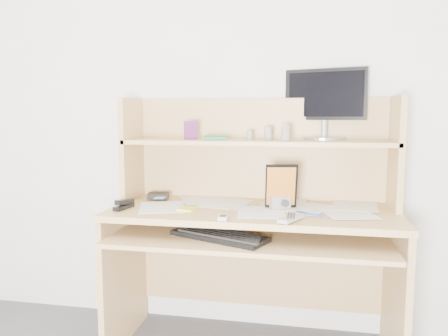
% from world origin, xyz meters
% --- Properties ---
extents(back_wall, '(3.60, 0.04, 2.50)m').
position_xyz_m(back_wall, '(0.00, 1.80, 1.25)').
color(back_wall, white).
rests_on(back_wall, floor).
extents(desk, '(1.40, 0.70, 1.30)m').
position_xyz_m(desk, '(0.00, 1.56, 0.69)').
color(desk, tan).
rests_on(desk, floor).
extents(paper_clutter, '(1.32, 0.54, 0.01)m').
position_xyz_m(paper_clutter, '(0.00, 1.48, 0.75)').
color(paper_clutter, silver).
rests_on(paper_clutter, desk).
extents(keyboard, '(0.48, 0.32, 0.03)m').
position_xyz_m(keyboard, '(-0.13, 1.28, 0.67)').
color(keyboard, black).
rests_on(keyboard, desk).
extents(tv_remote, '(0.11, 0.17, 0.02)m').
position_xyz_m(tv_remote, '(0.20, 1.25, 0.76)').
color(tv_remote, '#A6A5A0').
rests_on(tv_remote, paper_clutter).
extents(flip_phone, '(0.04, 0.08, 0.02)m').
position_xyz_m(flip_phone, '(-0.10, 1.22, 0.77)').
color(flip_phone, silver).
rests_on(flip_phone, paper_clutter).
extents(stapler, '(0.06, 0.14, 0.04)m').
position_xyz_m(stapler, '(-0.62, 1.35, 0.78)').
color(stapler, black).
rests_on(stapler, paper_clutter).
extents(wallet, '(0.13, 0.11, 0.03)m').
position_xyz_m(wallet, '(-0.54, 1.63, 0.77)').
color(wallet, black).
rests_on(wallet, paper_clutter).
extents(sticky_note_pad, '(0.09, 0.09, 0.01)m').
position_xyz_m(sticky_note_pad, '(-0.31, 1.39, 0.76)').
color(sticky_note_pad, yellow).
rests_on(sticky_note_pad, desk).
extents(digital_camera, '(0.10, 0.08, 0.06)m').
position_xyz_m(digital_camera, '(0.13, 1.48, 0.79)').
color(digital_camera, '#B6B6B8').
rests_on(digital_camera, paper_clutter).
extents(game_case, '(0.16, 0.04, 0.22)m').
position_xyz_m(game_case, '(0.14, 1.50, 0.86)').
color(game_case, black).
rests_on(game_case, paper_clutter).
extents(blue_pen, '(0.12, 0.09, 0.01)m').
position_xyz_m(blue_pen, '(0.27, 1.37, 0.76)').
color(blue_pen, blue).
rests_on(blue_pen, paper_clutter).
extents(card_box, '(0.07, 0.05, 0.10)m').
position_xyz_m(card_box, '(-0.35, 1.62, 1.13)').
color(card_box, maroon).
rests_on(card_box, desk).
extents(shelf_book, '(0.15, 0.19, 0.02)m').
position_xyz_m(shelf_book, '(-0.22, 1.63, 1.09)').
color(shelf_book, '#2D724A').
rests_on(shelf_book, desk).
extents(chip_stack_a, '(0.05, 0.05, 0.05)m').
position_xyz_m(chip_stack_a, '(-0.04, 1.66, 1.11)').
color(chip_stack_a, black).
rests_on(chip_stack_a, desk).
extents(chip_stack_b, '(0.05, 0.05, 0.07)m').
position_xyz_m(chip_stack_b, '(0.06, 1.66, 1.12)').
color(chip_stack_b, silver).
rests_on(chip_stack_b, desk).
extents(chip_stack_c, '(0.04, 0.04, 0.05)m').
position_xyz_m(chip_stack_c, '(0.15, 1.59, 1.10)').
color(chip_stack_c, black).
rests_on(chip_stack_c, desk).
extents(chip_stack_d, '(0.06, 0.06, 0.08)m').
position_xyz_m(chip_stack_d, '(0.15, 1.59, 1.12)').
color(chip_stack_d, silver).
rests_on(chip_stack_d, desk).
extents(monitor, '(0.42, 0.21, 0.37)m').
position_xyz_m(monitor, '(0.34, 1.74, 1.28)').
color(monitor, '#A2A2A7').
rests_on(monitor, desk).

